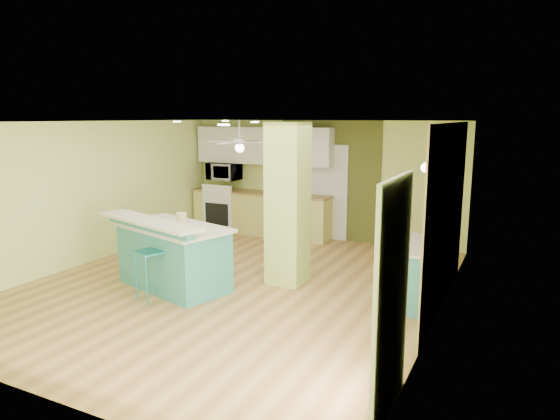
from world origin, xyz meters
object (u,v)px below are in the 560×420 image
object	(u,v)px
bar_stool	(155,249)
fruit_bowl	(292,193)
canister	(181,218)
peninsula	(172,255)
side_counter	(421,273)

from	to	relation	value
bar_stool	fruit_bowl	world-z (taller)	bar_stool
bar_stool	canister	xyz separation A→B (m)	(-0.05, 0.68, 0.31)
peninsula	fruit_bowl	xyz separation A→B (m)	(0.26, 3.70, 0.46)
bar_stool	fruit_bowl	size ratio (longest dim) A/B	3.44
side_counter	canister	bearing A→B (deg)	-165.78
peninsula	fruit_bowl	distance (m)	3.74
canister	peninsula	bearing A→B (deg)	-109.02
bar_stool	canister	size ratio (longest dim) A/B	6.53
fruit_bowl	canister	distance (m)	3.54
side_counter	canister	size ratio (longest dim) A/B	7.69
peninsula	side_counter	xyz separation A→B (m)	(3.50, 1.04, -0.09)
bar_stool	canister	bearing A→B (deg)	116.17
peninsula	bar_stool	size ratio (longest dim) A/B	1.97
side_counter	fruit_bowl	size ratio (longest dim) A/B	4.05
canister	side_counter	bearing A→B (deg)	14.22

